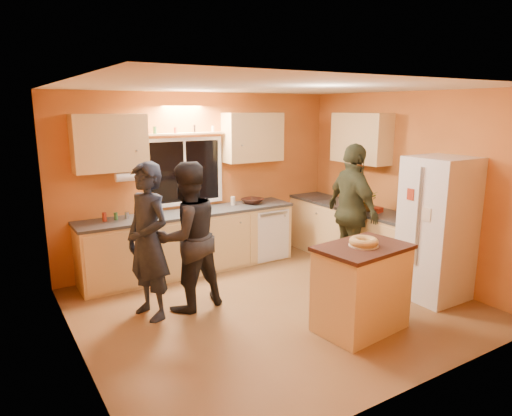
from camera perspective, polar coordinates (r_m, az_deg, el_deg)
ground at (r=5.71m, az=2.45°, el=-12.19°), size 4.50×4.50×0.00m
room_shell at (r=5.65m, az=1.26°, el=4.70°), size 4.54×4.04×2.61m
back_counter at (r=6.94m, az=-5.33°, el=-3.73°), size 4.23×0.62×0.90m
right_counter at (r=7.10m, az=13.33°, el=-3.65°), size 0.62×1.84×0.90m
refrigerator at (r=6.13m, az=21.72°, el=-2.42°), size 0.72×0.70×1.80m
island at (r=5.13m, az=13.02°, el=-9.63°), size 1.05×0.77×0.95m
bundt_pastry at (r=4.96m, az=13.31°, el=-4.12°), size 0.31×0.31×0.09m
person_left at (r=5.30m, az=-13.32°, el=-4.10°), size 0.59×0.75×1.80m
person_center at (r=5.44m, az=-8.61°, el=-3.59°), size 0.96×0.81×1.78m
person_right at (r=6.54m, az=11.95°, el=-0.44°), size 0.66×1.18×1.90m
mixing_bowl at (r=7.18m, az=-0.45°, el=0.89°), size 0.43×0.43×0.08m
utensil_crock at (r=6.51m, az=-13.02°, el=-0.25°), size 0.14×0.14×0.17m
potted_plant at (r=6.84m, az=13.74°, el=0.84°), size 0.28×0.25×0.29m
red_box at (r=6.81m, az=14.89°, el=-0.23°), size 0.19×0.16×0.07m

